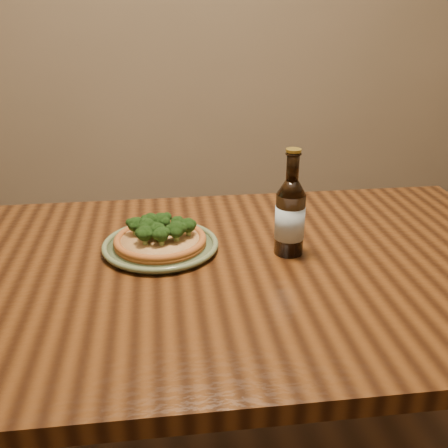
{
  "coord_description": "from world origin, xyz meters",
  "views": [
    {
      "loc": [
        -0.09,
        -0.94,
        1.31
      ],
      "look_at": [
        0.06,
        0.17,
        0.82
      ],
      "focal_mm": 42.0,
      "sensor_mm": 36.0,
      "label": 1
    }
  ],
  "objects": [
    {
      "name": "beer_bottle",
      "position": [
        0.21,
        0.15,
        0.84
      ],
      "size": [
        0.07,
        0.07,
        0.25
      ],
      "rotation": [
        0.0,
        0.0,
        -0.36
      ],
      "color": "black",
      "rests_on": "table"
    },
    {
      "name": "pizza",
      "position": [
        -0.09,
        0.2,
        0.78
      ],
      "size": [
        0.22,
        0.22,
        0.07
      ],
      "rotation": [
        0.0,
        0.0,
        0.11
      ],
      "color": "#9D5723",
      "rests_on": "plate"
    },
    {
      "name": "plate",
      "position": [
        -0.09,
        0.2,
        0.76
      ],
      "size": [
        0.28,
        0.28,
        0.02
      ],
      "rotation": [
        0.0,
        0.0,
        -0.11
      ],
      "color": "#5D6C4A",
      "rests_on": "table"
    },
    {
      "name": "table",
      "position": [
        0.0,
        0.1,
        0.66
      ],
      "size": [
        1.6,
        0.9,
        0.75
      ],
      "color": "#48260F",
      "rests_on": "ground"
    }
  ]
}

